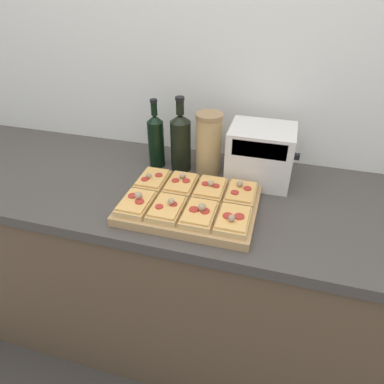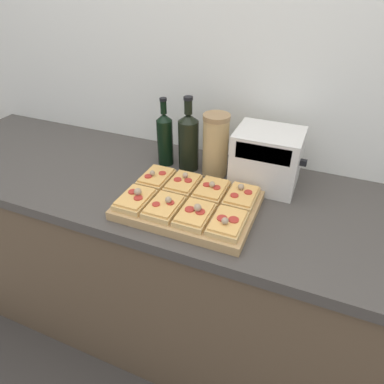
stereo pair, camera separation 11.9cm
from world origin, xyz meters
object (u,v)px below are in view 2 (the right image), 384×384
at_px(cutting_board, 189,205).
at_px(wine_bottle, 188,141).
at_px(toaster_oven, 267,159).
at_px(olive_oil_bottle, 165,138).
at_px(grain_jar_tall, 215,145).

relative_size(cutting_board, wine_bottle, 1.51).
xyz_separation_m(wine_bottle, toaster_oven, (0.32, -0.00, -0.02)).
xyz_separation_m(cutting_board, olive_oil_bottle, (-0.22, 0.27, 0.10)).
bearing_deg(cutting_board, wine_bottle, 113.23).
bearing_deg(grain_jar_tall, cutting_board, -90.10).
height_order(olive_oil_bottle, wine_bottle, wine_bottle).
bearing_deg(olive_oil_bottle, toaster_oven, -0.12).
xyz_separation_m(wine_bottle, grain_jar_tall, (0.11, -0.00, 0.00)).
relative_size(olive_oil_bottle, wine_bottle, 0.94).
bearing_deg(olive_oil_bottle, grain_jar_tall, -0.00).
bearing_deg(grain_jar_tall, toaster_oven, -0.24).
distance_m(grain_jar_tall, toaster_oven, 0.20).
bearing_deg(wine_bottle, olive_oil_bottle, 180.00).
xyz_separation_m(cutting_board, grain_jar_tall, (0.00, 0.27, 0.11)).
distance_m(olive_oil_bottle, toaster_oven, 0.42).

